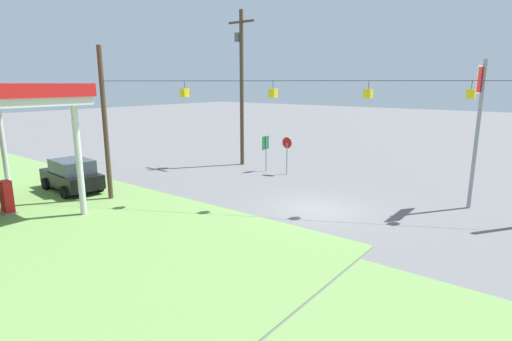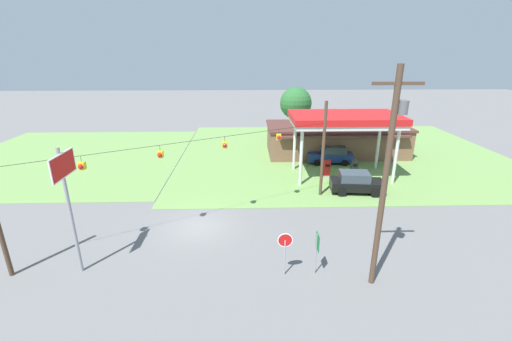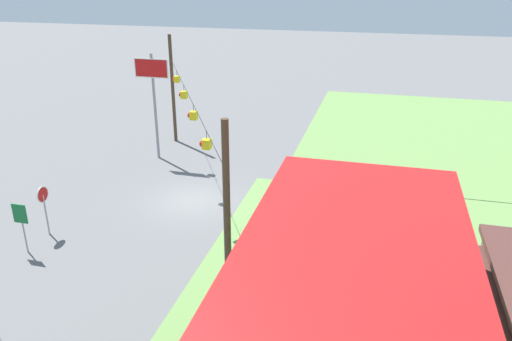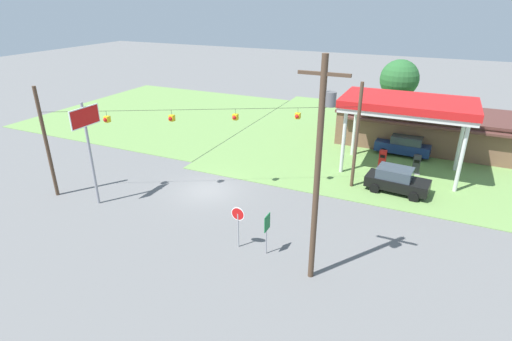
# 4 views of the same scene
# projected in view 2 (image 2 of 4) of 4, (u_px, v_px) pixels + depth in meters

# --- Properties ---
(ground_plane) EXTENTS (160.00, 160.00, 0.00)m
(ground_plane) POSITION_uv_depth(u_px,v_px,m) (199.00, 226.00, 23.20)
(ground_plane) COLOR slate
(grass_verge_station_corner) EXTENTS (36.00, 28.00, 0.04)m
(grass_verge_station_corner) POSITION_uv_depth(u_px,v_px,m) (341.00, 153.00, 39.22)
(grass_verge_station_corner) COLOR #6B934C
(grass_verge_station_corner) RESTS_ON ground
(grass_verge_opposite_corner) EXTENTS (24.00, 24.00, 0.04)m
(grass_verge_opposite_corner) POSITION_uv_depth(u_px,v_px,m) (72.00, 157.00, 37.81)
(grass_verge_opposite_corner) COLOR #6B934C
(grass_verge_opposite_corner) RESTS_ON ground
(gas_station_canopy) EXTENTS (9.64, 5.54, 5.89)m
(gas_station_canopy) POSITION_uv_depth(u_px,v_px,m) (345.00, 120.00, 30.48)
(gas_station_canopy) COLOR silver
(gas_station_canopy) RESTS_ON ground
(gas_station_store) EXTENTS (15.45, 7.03, 3.34)m
(gas_station_store) POSITION_uv_depth(u_px,v_px,m) (336.00, 139.00, 38.62)
(gas_station_store) COLOR brown
(gas_station_store) RESTS_ON ground
(fuel_pump_near) EXTENTS (0.71, 0.56, 1.58)m
(fuel_pump_near) POSITION_uv_depth(u_px,v_px,m) (327.00, 169.00, 31.99)
(fuel_pump_near) COLOR gray
(fuel_pump_near) RESTS_ON ground
(fuel_pump_far) EXTENTS (0.71, 0.56, 1.58)m
(fuel_pump_far) POSITION_uv_depth(u_px,v_px,m) (354.00, 169.00, 32.06)
(fuel_pump_far) COLOR gray
(fuel_pump_far) RESTS_ON ground
(car_at_pumps_front) EXTENTS (4.45, 2.43, 1.80)m
(car_at_pumps_front) POSITION_uv_depth(u_px,v_px,m) (356.00, 182.00, 28.32)
(car_at_pumps_front) COLOR black
(car_at_pumps_front) RESTS_ON ground
(car_at_pumps_rear) EXTENTS (4.68, 2.32, 1.83)m
(car_at_pumps_rear) POSITION_uv_depth(u_px,v_px,m) (331.00, 155.00, 35.62)
(car_at_pumps_rear) COLOR navy
(car_at_pumps_rear) RESTS_ON ground
(stop_sign_roadside) EXTENTS (0.80, 0.08, 2.50)m
(stop_sign_roadside) POSITION_uv_depth(u_px,v_px,m) (285.00, 245.00, 17.66)
(stop_sign_roadside) COLOR #99999E
(stop_sign_roadside) RESTS_ON ground
(stop_sign_overhead) EXTENTS (0.22, 2.29, 6.95)m
(stop_sign_overhead) POSITION_uv_depth(u_px,v_px,m) (66.00, 185.00, 16.91)
(stop_sign_overhead) COLOR gray
(stop_sign_overhead) RESTS_ON ground
(route_sign) EXTENTS (0.10, 0.70, 2.40)m
(route_sign) POSITION_uv_depth(u_px,v_px,m) (317.00, 246.00, 17.80)
(route_sign) COLOR gray
(route_sign) RESTS_ON ground
(utility_pole_main) EXTENTS (2.20, 0.44, 10.81)m
(utility_pole_main) POSITION_uv_depth(u_px,v_px,m) (387.00, 173.00, 15.65)
(utility_pole_main) COLOR #4C3828
(utility_pole_main) RESTS_ON ground
(signal_span_gantry) EXTENTS (18.85, 10.24, 7.69)m
(signal_span_gantry) POSITION_uv_depth(u_px,v_px,m) (195.00, 168.00, 21.76)
(signal_span_gantry) COLOR #4C3828
(signal_span_gantry) RESTS_ON ground
(tree_behind_station) EXTENTS (4.20, 4.20, 6.64)m
(tree_behind_station) POSITION_uv_depth(u_px,v_px,m) (296.00, 103.00, 45.30)
(tree_behind_station) COLOR #4C3828
(tree_behind_station) RESTS_ON ground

